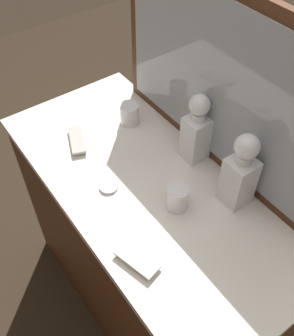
# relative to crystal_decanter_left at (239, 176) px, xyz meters

# --- Properties ---
(ground_plane) EXTENTS (6.00, 6.00, 0.00)m
(ground_plane) POSITION_rel_crystal_decanter_left_xyz_m (-0.23, -0.20, -1.05)
(ground_plane) COLOR #2D2319
(dresser) EXTENTS (1.26, 0.59, 0.93)m
(dresser) POSITION_rel_crystal_decanter_left_xyz_m (-0.23, -0.20, -0.58)
(dresser) COLOR #472816
(dresser) RESTS_ON ground_plane
(dresser_mirror) EXTENTS (0.95, 0.03, 0.64)m
(dresser_mirror) POSITION_rel_crystal_decanter_left_xyz_m (-0.23, 0.07, 0.20)
(dresser_mirror) COLOR #472816
(dresser_mirror) RESTS_ON dresser
(crystal_decanter_left) EXTENTS (0.09, 0.09, 0.29)m
(crystal_decanter_left) POSITION_rel_crystal_decanter_left_xyz_m (0.00, 0.00, 0.00)
(crystal_decanter_left) COLOR white
(crystal_decanter_left) RESTS_ON dresser
(crystal_decanter_center) EXTENTS (0.08, 0.08, 0.28)m
(crystal_decanter_center) POSITION_rel_crystal_decanter_left_xyz_m (-0.24, 0.02, -0.00)
(crystal_decanter_center) COLOR white
(crystal_decanter_center) RESTS_ON dresser
(crystal_tumbler_far_left) EXTENTS (0.07, 0.07, 0.09)m
(crystal_tumbler_far_left) POSITION_rel_crystal_decanter_left_xyz_m (-0.09, -0.18, -0.08)
(crystal_tumbler_far_left) COLOR white
(crystal_tumbler_far_left) RESTS_ON dresser
(crystal_tumbler_center) EXTENTS (0.08, 0.08, 0.09)m
(crystal_tumbler_center) POSITION_rel_crystal_decanter_left_xyz_m (-0.54, -0.07, -0.08)
(crystal_tumbler_center) COLOR white
(crystal_tumbler_center) RESTS_ON dresser
(silver_brush_far_left) EXTENTS (0.16, 0.10, 0.02)m
(silver_brush_far_left) POSITION_rel_crystal_decanter_left_xyz_m (-0.55, -0.30, -0.10)
(silver_brush_far_left) COLOR #B7A88C
(silver_brush_far_left) RESTS_ON dresser
(silver_brush_front) EXTENTS (0.15, 0.10, 0.02)m
(silver_brush_front) POSITION_rel_crystal_decanter_left_xyz_m (0.01, -0.41, -0.10)
(silver_brush_front) COLOR #B7A88C
(silver_brush_front) RESTS_ON dresser
(porcelain_dish) EXTENTS (0.06, 0.06, 0.01)m
(porcelain_dish) POSITION_rel_crystal_decanter_left_xyz_m (-0.29, -0.32, -0.11)
(porcelain_dish) COLOR silver
(porcelain_dish) RESTS_ON dresser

